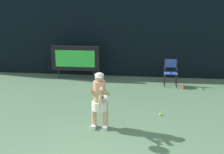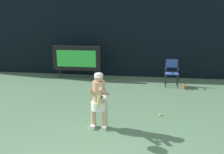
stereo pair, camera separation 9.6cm
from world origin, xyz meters
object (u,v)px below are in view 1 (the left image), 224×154
(umpire_chair, at_px, (171,71))
(tennis_player, at_px, (100,99))
(scoreboard, at_px, (75,58))
(tennis_ball_loose, at_px, (160,114))
(water_bottle, at_px, (183,86))
(tennis_racket, at_px, (100,101))

(umpire_chair, xyz_separation_m, tennis_player, (-2.16, -4.28, 0.17))
(scoreboard, distance_m, tennis_ball_loose, 5.35)
(water_bottle, height_order, tennis_player, tennis_player)
(tennis_racket, xyz_separation_m, tennis_ball_loose, (1.46, 1.63, -0.91))
(umpire_chair, height_order, water_bottle, umpire_chair)
(water_bottle, relative_size, tennis_player, 0.18)
(scoreboard, distance_m, umpire_chair, 4.22)
(umpire_chair, distance_m, water_bottle, 0.82)
(tennis_racket, bearing_deg, tennis_player, 85.57)
(scoreboard, distance_m, tennis_racket, 5.89)
(scoreboard, height_order, tennis_ball_loose, scoreboard)
(scoreboard, xyz_separation_m, tennis_racket, (2.14, -5.49, -0.01))
(tennis_player, bearing_deg, scoreboard, 112.39)
(umpire_chair, relative_size, water_bottle, 4.08)
(scoreboard, relative_size, umpire_chair, 2.04)
(umpire_chair, distance_m, tennis_racket, 5.31)
(scoreboard, xyz_separation_m, water_bottle, (4.63, -1.04, -0.82))
(scoreboard, xyz_separation_m, tennis_ball_loose, (3.60, -3.85, -0.91))
(water_bottle, xyz_separation_m, tennis_racket, (-2.49, -4.44, 0.82))
(umpire_chair, bearing_deg, tennis_ball_loose, -99.89)
(tennis_ball_loose, bearing_deg, umpire_chair, 80.11)
(scoreboard, xyz_separation_m, tennis_player, (2.00, -4.86, -0.16))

